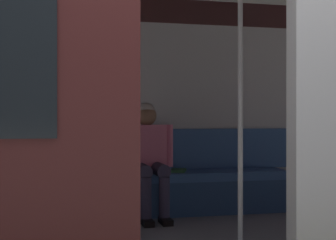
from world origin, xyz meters
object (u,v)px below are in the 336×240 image
bench_seat (150,183)px  handbag (100,165)px  book (178,170)px  grab_pole_far (240,116)px  train_car (165,64)px  grab_pole_door (136,115)px  person_seated (148,152)px

bench_seat → handbag: bearing=-8.4°
handbag → book: size_ratio=1.18×
book → grab_pole_far: 1.73m
handbag → grab_pole_far: 1.95m
train_car → grab_pole_door: size_ratio=3.12×
handbag → grab_pole_door: size_ratio=0.13×
bench_seat → book: size_ratio=13.68×
train_car → book: bearing=-108.8°
train_car → bench_seat: train_car is taller
book → train_car: bearing=91.2°
person_seated → grab_pole_far: bearing=104.7°
train_car → handbag: size_ratio=24.62×
person_seated → book: 0.41m
train_car → handbag: bearing=-67.4°
train_car → book: (-0.36, -1.06, -0.99)m
bench_seat → person_seated: person_seated is taller
person_seated → book: size_ratio=5.33×
train_car → bench_seat: (-0.05, -1.03, -1.11)m
book → grab_pole_far: grab_pole_far is taller
bench_seat → grab_pole_door: grab_pole_door is taller
bench_seat → handbag: (0.51, -0.07, 0.19)m
grab_pole_door → grab_pole_far: same height
train_car → person_seated: bearing=-91.4°
grab_pole_far → handbag: bearing=-62.0°
person_seated → grab_pole_door: grab_pole_door is taller
train_car → grab_pole_far: 0.83m
bench_seat → person_seated: size_ratio=2.56×
person_seated → handbag: (0.48, -0.13, -0.14)m
bench_seat → grab_pole_door: 1.86m
train_car → grab_pole_door: bearing=63.5°
bench_seat → grab_pole_far: 1.77m
person_seated → grab_pole_door: 1.71m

